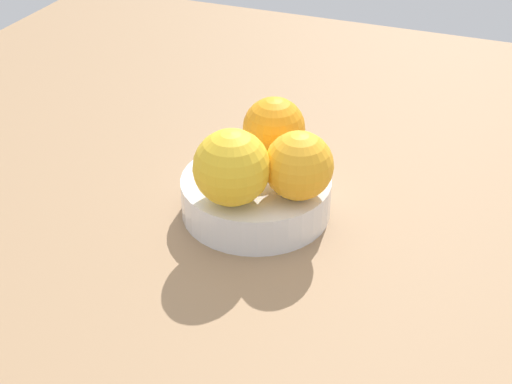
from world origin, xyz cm
name	(u,v)px	position (x,y,z in cm)	size (l,w,h in cm)	color
ground_plane	(256,220)	(0.00, 0.00, -1.00)	(110.00, 110.00, 2.00)	#997551
fruit_bowl	(256,196)	(0.00, 0.00, 1.77)	(14.35, 14.35, 3.75)	white
orange_in_bowl_0	(299,166)	(-1.24, -4.58, 6.89)	(6.29, 6.29, 6.29)	#F9A823
orange_in_bowl_1	(275,128)	(4.75, -0.13, 6.81)	(6.13, 6.13, 6.13)	orange
orange_in_bowl_2	(232,168)	(-4.21, 0.63, 7.21)	(6.93, 6.93, 6.93)	yellow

